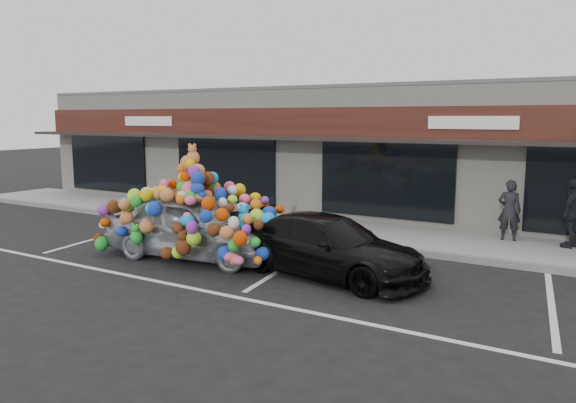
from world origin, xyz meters
The scene contains 12 objects.
ground centered at (0.00, 0.00, 0.00)m, with size 90.00×90.00×0.00m, color black.
shop_building centered at (0.00, 8.44, 2.16)m, with size 24.00×7.20×4.31m.
sidewalk centered at (0.00, 4.00, 0.07)m, with size 26.00×3.00×0.15m, color #9C9C96.
kerb centered at (0.00, 2.50, 0.07)m, with size 26.00×0.18×0.16m, color slate.
parking_stripe_left centered at (-3.20, 0.20, 0.00)m, with size 0.12×4.40×0.01m, color silver.
parking_stripe_mid centered at (2.80, 0.20, 0.00)m, with size 0.12×4.40×0.01m, color silver.
parking_stripe_right centered at (8.20, 0.20, 0.00)m, with size 0.12×4.40×0.01m, color silver.
lane_line centered at (2.00, -2.30, 0.00)m, with size 14.00×0.12×0.01m, color silver.
toy_car centered at (0.57, -0.38, 0.93)m, with size 3.18×4.85×2.73m.
black_sedan centered at (3.96, -0.14, 0.63)m, with size 4.35×1.77×1.26m, color black.
pedestrian_a centered at (6.67, 4.72, 0.93)m, with size 0.57×0.38×1.57m, color black.
pedestrian_c centered at (8.14, 4.66, 1.00)m, with size 0.41×0.99×1.69m, color #2B272D.
Camera 1 is at (9.11, -10.35, 3.29)m, focal length 35.00 mm.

